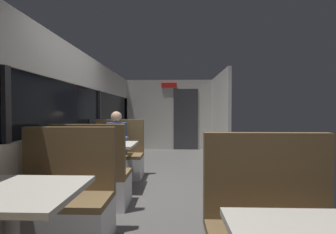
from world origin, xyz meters
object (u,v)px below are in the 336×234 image
object	(u,v)px
bench_mid_window_facing_entry	(118,160)
seated_passenger	(117,150)
dining_table_near_window	(11,204)
dining_table_mid_window	(107,150)
bench_near_window_facing_entry	(62,208)
bench_mid_window_facing_end	(92,182)

from	to	relation	value
bench_mid_window_facing_entry	seated_passenger	bearing A→B (deg)	-90.00
dining_table_near_window	dining_table_mid_window	bearing A→B (deg)	90.00
bench_mid_window_facing_entry	bench_near_window_facing_entry	bearing A→B (deg)	-90.00
bench_near_window_facing_entry	bench_mid_window_facing_entry	xyz separation A→B (m)	(0.00, 2.23, 0.00)
dining_table_near_window	bench_near_window_facing_entry	size ratio (longest dim) A/B	0.82
bench_near_window_facing_entry	bench_mid_window_facing_entry	world-z (taller)	same
bench_near_window_facing_entry	seated_passenger	xyz separation A→B (m)	(0.00, 2.16, 0.21)
dining_table_mid_window	bench_mid_window_facing_entry	bearing A→B (deg)	90.00
bench_mid_window_facing_entry	seated_passenger	distance (m)	0.22
bench_near_window_facing_entry	dining_table_near_window	bearing A→B (deg)	-90.00
bench_near_window_facing_entry	bench_mid_window_facing_entry	size ratio (longest dim) A/B	1.00
bench_mid_window_facing_entry	seated_passenger	xyz separation A→B (m)	(0.00, -0.07, 0.21)
dining_table_mid_window	bench_mid_window_facing_end	distance (m)	0.77
bench_near_window_facing_entry	dining_table_mid_window	distance (m)	1.56
bench_mid_window_facing_entry	seated_passenger	size ratio (longest dim) A/B	0.87
dining_table_mid_window	bench_near_window_facing_entry	bearing A→B (deg)	-90.00
dining_table_near_window	bench_mid_window_facing_end	size ratio (longest dim) A/B	0.82
bench_near_window_facing_entry	seated_passenger	world-z (taller)	seated_passenger
bench_mid_window_facing_entry	dining_table_mid_window	bearing A→B (deg)	-90.00
dining_table_near_window	bench_mid_window_facing_entry	distance (m)	2.94
dining_table_mid_window	bench_mid_window_facing_entry	world-z (taller)	bench_mid_window_facing_entry
bench_mid_window_facing_end	bench_mid_window_facing_entry	world-z (taller)	same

